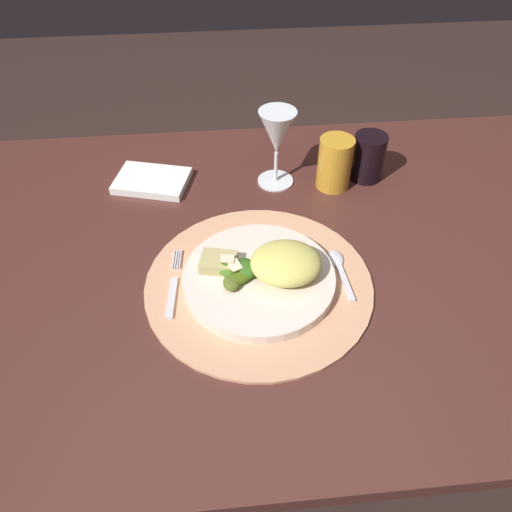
% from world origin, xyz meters
% --- Properties ---
extents(ground_plane, '(6.00, 6.00, 0.00)m').
position_xyz_m(ground_plane, '(0.00, 0.00, 0.00)').
color(ground_plane, '#2F201C').
extents(dining_table, '(1.38, 0.87, 0.70)m').
position_xyz_m(dining_table, '(0.00, 0.00, 0.59)').
color(dining_table, '#49241F').
rests_on(dining_table, ground).
extents(placemat, '(0.39, 0.39, 0.01)m').
position_xyz_m(placemat, '(-0.05, -0.08, 0.71)').
color(placemat, tan).
rests_on(placemat, dining_table).
extents(dinner_plate, '(0.26, 0.26, 0.02)m').
position_xyz_m(dinner_plate, '(-0.05, -0.08, 0.72)').
color(dinner_plate, silver).
rests_on(dinner_plate, placemat).
extents(pasta_serving, '(0.12, 0.11, 0.05)m').
position_xyz_m(pasta_serving, '(-0.01, -0.08, 0.75)').
color(pasta_serving, '#D5CD64').
rests_on(pasta_serving, dinner_plate).
extents(salad_greens, '(0.08, 0.09, 0.03)m').
position_xyz_m(salad_greens, '(-0.09, -0.08, 0.74)').
color(salad_greens, '#4C5D1E').
rests_on(salad_greens, dinner_plate).
extents(bread_piece, '(0.07, 0.06, 0.02)m').
position_xyz_m(bread_piece, '(-0.12, -0.05, 0.74)').
color(bread_piece, tan).
rests_on(bread_piece, dinner_plate).
extents(fork, '(0.03, 0.16, 0.00)m').
position_xyz_m(fork, '(-0.20, -0.08, 0.71)').
color(fork, silver).
rests_on(fork, placemat).
extents(spoon, '(0.03, 0.12, 0.01)m').
position_xyz_m(spoon, '(0.09, -0.06, 0.71)').
color(spoon, silver).
rests_on(spoon, placemat).
extents(napkin, '(0.17, 0.14, 0.02)m').
position_xyz_m(napkin, '(-0.25, 0.23, 0.71)').
color(napkin, white).
rests_on(napkin, dining_table).
extents(wine_glass, '(0.08, 0.08, 0.16)m').
position_xyz_m(wine_glass, '(0.01, 0.21, 0.82)').
color(wine_glass, silver).
rests_on(wine_glass, dining_table).
extents(amber_tumbler, '(0.07, 0.07, 0.11)m').
position_xyz_m(amber_tumbler, '(0.13, 0.19, 0.76)').
color(amber_tumbler, '#C58A26').
rests_on(amber_tumbler, dining_table).
extents(dark_tumbler, '(0.07, 0.07, 0.10)m').
position_xyz_m(dark_tumbler, '(0.21, 0.21, 0.75)').
color(dark_tumbler, black).
rests_on(dark_tumbler, dining_table).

